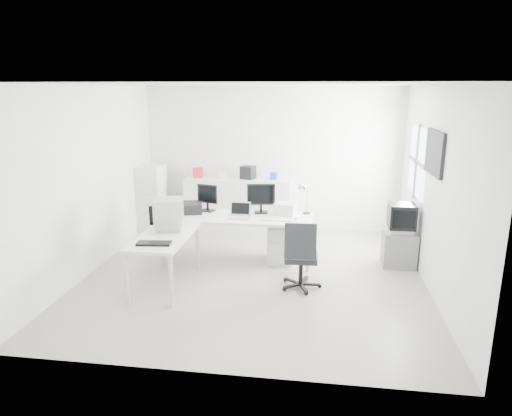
# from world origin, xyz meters

# --- Properties ---
(floor) EXTENTS (5.00, 5.00, 0.01)m
(floor) POSITION_xyz_m (0.00, 0.00, 0.00)
(floor) COLOR #BBB8A8
(floor) RESTS_ON ground
(ceiling) EXTENTS (5.00, 5.00, 0.01)m
(ceiling) POSITION_xyz_m (0.00, 0.00, 2.80)
(ceiling) COLOR white
(ceiling) RESTS_ON back_wall
(back_wall) EXTENTS (5.00, 0.02, 2.80)m
(back_wall) POSITION_xyz_m (0.00, 2.50, 1.40)
(back_wall) COLOR white
(back_wall) RESTS_ON floor
(left_wall) EXTENTS (0.02, 5.00, 2.80)m
(left_wall) POSITION_xyz_m (-2.50, 0.00, 1.40)
(left_wall) COLOR white
(left_wall) RESTS_ON floor
(right_wall) EXTENTS (0.02, 5.00, 2.80)m
(right_wall) POSITION_xyz_m (2.50, 0.00, 1.40)
(right_wall) COLOR white
(right_wall) RESTS_ON floor
(window) EXTENTS (0.02, 1.20, 1.10)m
(window) POSITION_xyz_m (2.48, 1.20, 1.60)
(window) COLOR white
(window) RESTS_ON right_wall
(wall_picture) EXTENTS (0.04, 0.90, 0.60)m
(wall_picture) POSITION_xyz_m (2.47, 0.10, 1.90)
(wall_picture) COLOR black
(wall_picture) RESTS_ON right_wall
(main_desk) EXTENTS (2.40, 0.80, 0.75)m
(main_desk) POSITION_xyz_m (-0.36, 0.59, 0.38)
(main_desk) COLOR silver
(main_desk) RESTS_ON floor
(side_desk) EXTENTS (0.70, 1.40, 0.75)m
(side_desk) POSITION_xyz_m (-1.21, -0.51, 0.38)
(side_desk) COLOR silver
(side_desk) RESTS_ON floor
(drawer_pedestal) EXTENTS (0.40, 0.50, 0.60)m
(drawer_pedestal) POSITION_xyz_m (0.34, 0.64, 0.30)
(drawer_pedestal) COLOR silver
(drawer_pedestal) RESTS_ON floor
(inkjet_printer) EXTENTS (0.54, 0.47, 0.17)m
(inkjet_printer) POSITION_xyz_m (-1.21, 0.69, 0.83)
(inkjet_printer) COLOR black
(inkjet_printer) RESTS_ON main_desk
(lcd_monitor_small) EXTENTS (0.41, 0.31, 0.46)m
(lcd_monitor_small) POSITION_xyz_m (-0.91, 0.84, 0.98)
(lcd_monitor_small) COLOR black
(lcd_monitor_small) RESTS_ON main_desk
(lcd_monitor_large) EXTENTS (0.48, 0.26, 0.48)m
(lcd_monitor_large) POSITION_xyz_m (-0.01, 0.84, 0.99)
(lcd_monitor_large) COLOR black
(lcd_monitor_large) RESTS_ON main_desk
(laptop) EXTENTS (0.36, 0.37, 0.24)m
(laptop) POSITION_xyz_m (-0.31, 0.49, 0.87)
(laptop) COLOR #B7B7BA
(laptop) RESTS_ON main_desk
(white_keyboard) EXTENTS (0.45, 0.17, 0.02)m
(white_keyboard) POSITION_xyz_m (0.29, 0.44, 0.76)
(white_keyboard) COLOR silver
(white_keyboard) RESTS_ON main_desk
(white_mouse) EXTENTS (0.06, 0.06, 0.06)m
(white_mouse) POSITION_xyz_m (0.59, 0.49, 0.78)
(white_mouse) COLOR silver
(white_mouse) RESTS_ON main_desk
(laser_printer) EXTENTS (0.37, 0.33, 0.19)m
(laser_printer) POSITION_xyz_m (0.39, 0.81, 0.84)
(laser_printer) COLOR silver
(laser_printer) RESTS_ON main_desk
(desk_lamp) EXTENTS (0.20, 0.20, 0.50)m
(desk_lamp) POSITION_xyz_m (0.74, 0.89, 1.00)
(desk_lamp) COLOR silver
(desk_lamp) RESTS_ON main_desk
(crt_monitor) EXTENTS (0.46, 0.46, 0.44)m
(crt_monitor) POSITION_xyz_m (-1.21, -0.26, 0.97)
(crt_monitor) COLOR #B7B7BA
(crt_monitor) RESTS_ON side_desk
(black_keyboard) EXTENTS (0.46, 0.22, 0.03)m
(black_keyboard) POSITION_xyz_m (-1.21, -0.91, 0.76)
(black_keyboard) COLOR black
(black_keyboard) RESTS_ON side_desk
(office_chair) EXTENTS (0.60, 0.60, 1.01)m
(office_chair) POSITION_xyz_m (0.71, -0.34, 0.51)
(office_chair) COLOR #282B2E
(office_chair) RESTS_ON floor
(tv_cabinet) EXTENTS (0.51, 0.42, 0.56)m
(tv_cabinet) POSITION_xyz_m (2.22, 0.69, 0.28)
(tv_cabinet) COLOR slate
(tv_cabinet) RESTS_ON floor
(crt_tv) EXTENTS (0.50, 0.48, 0.45)m
(crt_tv) POSITION_xyz_m (2.22, 0.69, 0.78)
(crt_tv) COLOR black
(crt_tv) RESTS_ON tv_cabinet
(sideboard) EXTENTS (2.08, 0.52, 1.04)m
(sideboard) POSITION_xyz_m (-0.64, 2.24, 0.52)
(sideboard) COLOR silver
(sideboard) RESTS_ON floor
(clutter_box_a) EXTENTS (0.23, 0.22, 0.19)m
(clutter_box_a) POSITION_xyz_m (-1.44, 2.24, 1.13)
(clutter_box_a) COLOR red
(clutter_box_a) RESTS_ON sideboard
(clutter_box_b) EXTENTS (0.13, 0.11, 0.12)m
(clutter_box_b) POSITION_xyz_m (-0.94, 2.24, 1.10)
(clutter_box_b) COLOR silver
(clutter_box_b) RESTS_ON sideboard
(clutter_box_c) EXTENTS (0.31, 0.30, 0.25)m
(clutter_box_c) POSITION_xyz_m (-0.44, 2.24, 1.16)
(clutter_box_c) COLOR black
(clutter_box_c) RESTS_ON sideboard
(clutter_box_d) EXTENTS (0.15, 0.13, 0.14)m
(clutter_box_d) POSITION_xyz_m (0.06, 2.24, 1.11)
(clutter_box_d) COLOR blue
(clutter_box_d) RESTS_ON sideboard
(clutter_bottle) EXTENTS (0.07, 0.07, 0.22)m
(clutter_bottle) POSITION_xyz_m (-1.74, 2.28, 1.15)
(clutter_bottle) COLOR silver
(clutter_bottle) RESTS_ON sideboard
(filing_cabinet) EXTENTS (0.46, 0.55, 1.32)m
(filing_cabinet) POSITION_xyz_m (-2.28, 1.88, 0.66)
(filing_cabinet) COLOR silver
(filing_cabinet) RESTS_ON floor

